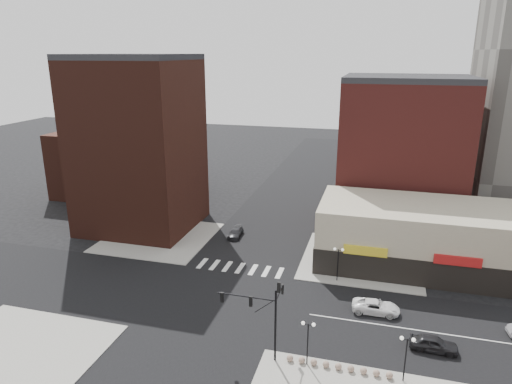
% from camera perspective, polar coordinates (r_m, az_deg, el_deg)
% --- Properties ---
extents(ground, '(240.00, 240.00, 0.00)m').
position_cam_1_polar(ground, '(51.38, -4.68, -13.44)').
color(ground, black).
rests_on(ground, ground).
extents(road_ew, '(200.00, 14.00, 0.02)m').
position_cam_1_polar(road_ew, '(51.37, -4.68, -13.43)').
color(road_ew, black).
rests_on(road_ew, ground).
extents(road_ns, '(14.00, 200.00, 0.02)m').
position_cam_1_polar(road_ns, '(51.37, -4.68, -13.43)').
color(road_ns, black).
rests_on(road_ns, ground).
extents(sidewalk_nw, '(15.00, 15.00, 0.12)m').
position_cam_1_polar(sidewalk_nw, '(68.63, -12.02, -5.55)').
color(sidewalk_nw, gray).
rests_on(sidewalk_nw, ground).
extents(sidewalk_ne, '(15.00, 15.00, 0.12)m').
position_cam_1_polar(sidewalk_ne, '(61.70, 13.01, -8.29)').
color(sidewalk_ne, gray).
rests_on(sidewalk_ne, ground).
extents(sidewalk_sw, '(15.00, 15.00, 0.12)m').
position_cam_1_polar(sidewalk_sw, '(48.03, -28.64, -18.05)').
color(sidewalk_sw, gray).
rests_on(sidewalk_sw, ground).
extents(building_nw, '(16.00, 15.00, 25.00)m').
position_cam_1_polar(building_nw, '(70.51, -14.45, 5.48)').
color(building_nw, '#3B1A13').
rests_on(building_nw, ground).
extents(building_nw_low, '(20.00, 18.00, 12.00)m').
position_cam_1_polar(building_nw_low, '(91.41, -16.53, 3.73)').
color(building_nw_low, '#3B1A13').
rests_on(building_nw_low, ground).
extents(building_ne_midrise, '(18.00, 15.00, 22.00)m').
position_cam_1_polar(building_ne_midrise, '(72.60, 17.73, 4.32)').
color(building_ne_midrise, maroon).
rests_on(building_ne_midrise, ground).
extents(building_ne_row, '(24.20, 12.20, 8.00)m').
position_cam_1_polar(building_ne_row, '(61.10, 19.35, -5.79)').
color(building_ne_row, '#B3AB8E').
rests_on(building_ne_row, ground).
extents(traffic_signal, '(5.59, 3.09, 7.77)m').
position_cam_1_polar(traffic_signal, '(40.56, 1.22, -14.26)').
color(traffic_signal, black).
rests_on(traffic_signal, ground).
extents(street_lamp_se_a, '(1.22, 0.32, 4.16)m').
position_cam_1_polar(street_lamp_se_a, '(40.72, 6.52, -17.03)').
color(street_lamp_se_a, black).
rests_on(street_lamp_se_a, sidewalk_se).
extents(street_lamp_se_b, '(1.22, 0.32, 4.16)m').
position_cam_1_polar(street_lamp_se_b, '(40.61, 18.32, -18.00)').
color(street_lamp_se_b, black).
rests_on(street_lamp_se_b, sidewalk_se).
extents(street_lamp_ne, '(1.22, 0.32, 4.16)m').
position_cam_1_polar(street_lamp_ne, '(54.55, 10.25, -7.86)').
color(street_lamp_ne, black).
rests_on(street_lamp_ne, sidewalk_ne).
extents(bollard_row, '(8.98, 0.58, 0.58)m').
position_cam_1_polar(bollard_row, '(42.20, 10.25, -20.67)').
color(bollard_row, '#8A6F5F').
rests_on(bollard_row, sidewalk_se).
extents(white_suv, '(4.92, 2.35, 1.36)m').
position_cam_1_polar(white_suv, '(50.51, 14.76, -13.70)').
color(white_suv, white).
rests_on(white_suv, ground).
extents(dark_sedan_east, '(4.29, 1.85, 1.44)m').
position_cam_1_polar(dark_sedan_east, '(46.53, 21.31, -17.23)').
color(dark_sedan_east, black).
rests_on(dark_sedan_east, ground).
extents(dark_sedan_north, '(1.94, 4.29, 1.22)m').
position_cam_1_polar(dark_sedan_north, '(67.39, -2.57, -5.10)').
color(dark_sedan_north, black).
rests_on(dark_sedan_north, ground).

